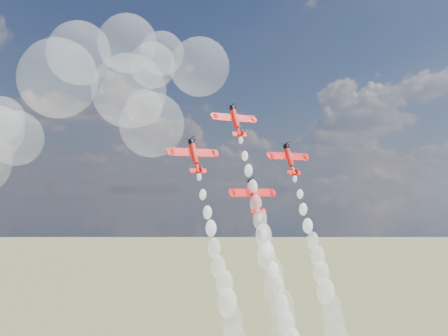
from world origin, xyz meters
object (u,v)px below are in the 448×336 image
plane_lead (236,120)px  plane_left (194,155)px  plane_slot (254,195)px  plane_right (290,159)px

plane_lead → plane_left: (-14.25, -3.74, -9.25)m
plane_left → plane_slot: size_ratio=1.00×
plane_lead → plane_right: 17.39m
plane_slot → plane_lead: bearing=90.0°
plane_left → plane_lead: bearing=14.7°
plane_right → plane_slot: size_ratio=1.00×
plane_right → plane_slot: bearing=-165.3°
plane_right → plane_slot: plane_right is taller
plane_left → plane_slot: plane_left is taller
plane_slot → plane_right: bearing=14.7°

